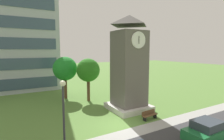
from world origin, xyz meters
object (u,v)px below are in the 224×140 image
at_px(street_lamp, 64,111).
at_px(tree_near_tower, 65,69).
at_px(tree_streetside, 88,70).
at_px(clock_tower, 129,68).
at_px(parked_car_green, 208,131).
at_px(park_bench, 149,115).

bearing_deg(street_lamp, tree_near_tower, 74.65).
relative_size(tree_near_tower, tree_streetside, 1.03).
relative_size(street_lamp, tree_near_tower, 0.85).
height_order(clock_tower, parked_car_green, clock_tower).
distance_m(clock_tower, street_lamp, 10.97).
height_order(tree_near_tower, tree_streetside, tree_near_tower).
relative_size(park_bench, parked_car_green, 0.46).
xyz_separation_m(street_lamp, tree_streetside, (6.36, 11.64, 0.99)).
bearing_deg(parked_car_green, street_lamp, 162.75).
relative_size(clock_tower, tree_near_tower, 1.80).
bearing_deg(tree_near_tower, parked_car_green, -70.92).
relative_size(park_bench, tree_streetside, 0.31).
height_order(clock_tower, tree_near_tower, clock_tower).
bearing_deg(park_bench, street_lamp, -165.21).
height_order(park_bench, tree_streetside, tree_streetside).
xyz_separation_m(clock_tower, tree_streetside, (-2.72, 5.70, -0.65)).
distance_m(park_bench, street_lamp, 9.86).
relative_size(street_lamp, parked_car_green, 1.27).
xyz_separation_m(park_bench, street_lamp, (-9.15, -2.42, 2.76)).
relative_size(clock_tower, parked_car_green, 2.69).
height_order(park_bench, tree_near_tower, tree_near_tower).
bearing_deg(clock_tower, tree_streetside, 115.49).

